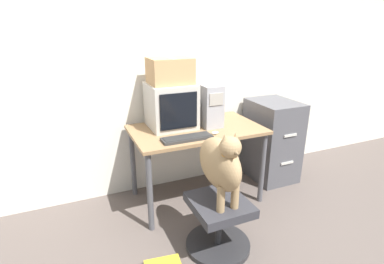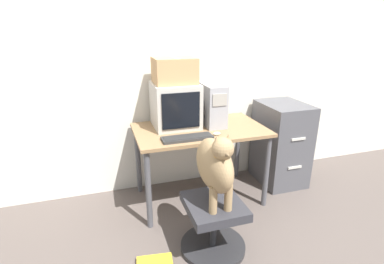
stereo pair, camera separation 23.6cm
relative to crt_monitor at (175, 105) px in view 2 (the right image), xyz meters
name	(u,v)px [view 2 (the right image)]	position (x,y,z in m)	size (l,w,h in m)	color
ground_plane	(212,218)	(0.20, -0.50, -0.95)	(12.00, 12.00, 0.00)	#564C47
wall_back	(187,63)	(0.20, 0.29, 0.35)	(8.00, 0.05, 2.60)	silver
desk	(200,138)	(0.20, -0.14, -0.30)	(1.22, 0.72, 0.75)	olive
crt_monitor	(175,105)	(0.00, 0.00, 0.00)	(0.42, 0.42, 0.41)	#B7B2A8
pc_tower	(211,104)	(0.35, -0.03, -0.01)	(0.18, 0.44, 0.40)	#99999E
keyboard	(187,138)	(0.01, -0.38, -0.19)	(0.44, 0.14, 0.03)	#2D2D2D
computer_mouse	(217,134)	(0.28, -0.36, -0.19)	(0.07, 0.04, 0.03)	beige
office_chair	(213,224)	(0.07, -0.87, -0.73)	(0.51, 0.51, 0.42)	#262628
dog	(215,164)	(0.07, -0.86, -0.22)	(0.21, 0.51, 0.58)	#9E7F56
filing_cabinet	(281,143)	(1.16, -0.05, -0.51)	(0.45, 0.57, 0.89)	#4C4C51
cardboard_box	(174,71)	(0.00, 0.00, 0.32)	(0.37, 0.31, 0.23)	tan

